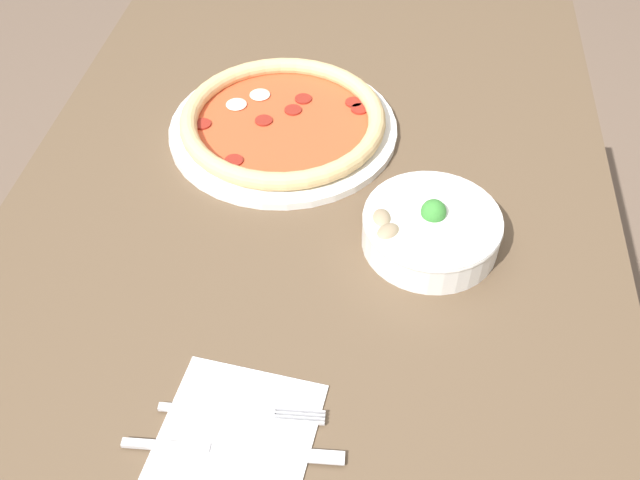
{
  "coord_description": "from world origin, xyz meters",
  "views": [
    {
      "loc": [
        0.72,
        0.11,
        1.44
      ],
      "look_at": [
        0.11,
        0.03,
        0.79
      ],
      "focal_mm": 40.0,
      "sensor_mm": 36.0,
      "label": 1
    }
  ],
  "objects_px": {
    "pizza": "(283,122)",
    "fork": "(240,412)",
    "bowl": "(431,227)",
    "knife": "(223,450)"
  },
  "relations": [
    {
      "from": "bowl",
      "to": "knife",
      "type": "relative_size",
      "value": 0.78
    },
    {
      "from": "bowl",
      "to": "fork",
      "type": "relative_size",
      "value": 1.0
    },
    {
      "from": "pizza",
      "to": "knife",
      "type": "xyz_separation_m",
      "value": [
        0.52,
        0.03,
        -0.01
      ]
    },
    {
      "from": "pizza",
      "to": "fork",
      "type": "distance_m",
      "value": 0.48
    },
    {
      "from": "pizza",
      "to": "knife",
      "type": "relative_size",
      "value": 1.51
    },
    {
      "from": "pizza",
      "to": "bowl",
      "type": "distance_m",
      "value": 0.3
    },
    {
      "from": "knife",
      "to": "bowl",
      "type": "bearing_deg",
      "value": 54.99
    },
    {
      "from": "knife",
      "to": "fork",
      "type": "bearing_deg",
      "value": 76.31
    },
    {
      "from": "pizza",
      "to": "fork",
      "type": "bearing_deg",
      "value": 4.22
    },
    {
      "from": "bowl",
      "to": "knife",
      "type": "distance_m",
      "value": 0.38
    }
  ]
}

